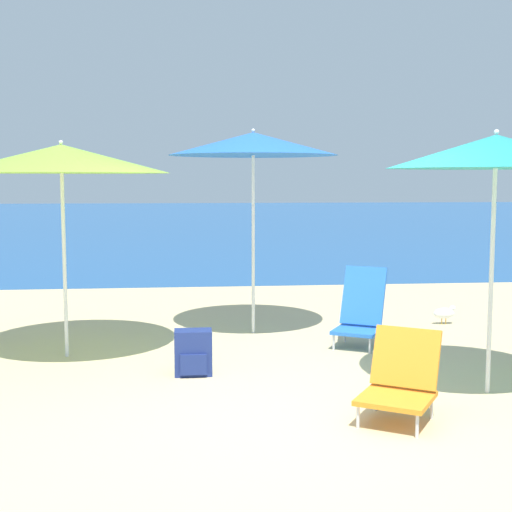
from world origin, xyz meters
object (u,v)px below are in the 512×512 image
Objects in this scene: beach_umbrella_teal at (496,152)px; beach_chair_orange at (400,380)px; beach_umbrella_blue at (253,144)px; backpack_navy at (193,353)px; beach_umbrella_lime at (61,159)px; seagull at (445,313)px; beach_chair_blue at (361,311)px.

beach_umbrella_teal is 2.75× the size of beach_chair_orange.
backpack_navy is at bearing -112.70° from beach_umbrella_blue.
beach_umbrella_teal reaches higher than beach_umbrella_lime.
beach_umbrella_teal is 7.92× the size of seagull.
backpack_navy reaches higher than seagull.
beach_chair_blue reaches higher than seagull.
beach_chair_blue is at bearing 3.32° from beach_umbrella_lime.
beach_chair_blue is at bearing 28.62° from backpack_navy.
beach_umbrella_lime is 4.77m from seagull.
beach_umbrella_blue is at bearing 136.67° from beach_chair_orange.
beach_chair_blue is 1.61m from seagull.
seagull is at bearing 66.52° from beach_chair_blue.
beach_chair_blue is at bearing 115.14° from beach_chair_orange.
beach_umbrella_blue reaches higher than backpack_navy.
beach_chair_blue is (0.28, 2.30, 0.07)m from beach_chair_orange.
beach_umbrella_blue reaches higher than seagull.
seagull is at bearing 76.48° from beach_umbrella_teal.
beach_umbrella_teal reaches higher than backpack_navy.
beach_umbrella_lime reaches higher than backpack_navy.
seagull is (2.34, 0.24, -1.98)m from beach_umbrella_blue.
beach_umbrella_lime is 0.99× the size of beach_umbrella_teal.
seagull is at bearing 5.88° from beach_umbrella_blue.
beach_umbrella_blue is 2.17m from beach_chair_blue.
beach_umbrella_lime is 3.95m from beach_umbrella_teal.
beach_chair_orange is 0.95× the size of beach_chair_blue.
beach_umbrella_teal is at bearing -23.45° from beach_umbrella_lime.
beach_umbrella_teal is at bearing -103.52° from seagull.
beach_umbrella_blue is 2.96× the size of beach_chair_orange.
beach_chair_orange is 2.31m from beach_chair_blue.
beach_chair_blue is (1.06, -0.72, -1.76)m from beach_umbrella_blue.
beach_chair_orange is 2.88× the size of seagull.
backpack_navy is (-1.48, 1.33, -0.09)m from beach_chair_orange.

